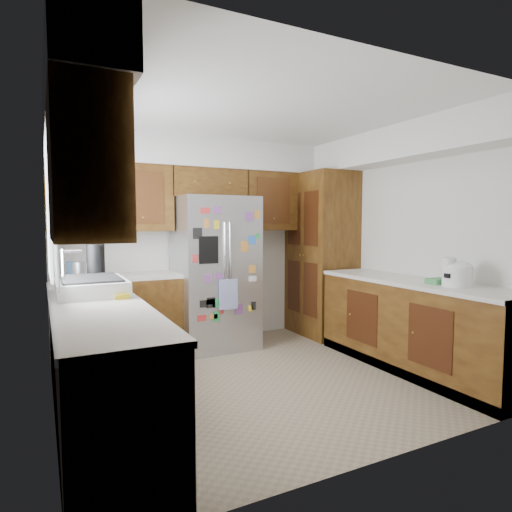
# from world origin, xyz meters

# --- Properties ---
(floor) EXTENTS (3.60, 3.60, 0.00)m
(floor) POSITION_xyz_m (0.00, 0.00, 0.00)
(floor) COLOR tan
(floor) RESTS_ON ground
(room_shell) EXTENTS (3.64, 3.24, 2.52)m
(room_shell) POSITION_xyz_m (-0.11, 0.36, 1.82)
(room_shell) COLOR silver
(room_shell) RESTS_ON ground
(left_counter_run) EXTENTS (1.36, 3.20, 0.92)m
(left_counter_run) POSITION_xyz_m (-1.36, 0.03, 0.43)
(left_counter_run) COLOR #40220C
(left_counter_run) RESTS_ON ground
(right_counter_run) EXTENTS (0.63, 2.25, 0.92)m
(right_counter_run) POSITION_xyz_m (1.50, -0.47, 0.42)
(right_counter_run) COLOR #40220C
(right_counter_run) RESTS_ON ground
(pantry) EXTENTS (0.60, 0.90, 2.15)m
(pantry) POSITION_xyz_m (1.50, 1.15, 1.07)
(pantry) COLOR #40220C
(pantry) RESTS_ON ground
(fridge) EXTENTS (0.90, 0.79, 1.80)m
(fridge) POSITION_xyz_m (-0.00, 1.20, 0.90)
(fridge) COLOR #9C9CA1
(fridge) RESTS_ON ground
(bridge_cabinet) EXTENTS (0.96, 0.34, 0.35)m
(bridge_cabinet) POSITION_xyz_m (0.00, 1.43, 1.98)
(bridge_cabinet) COLOR #40220C
(bridge_cabinet) RESTS_ON fridge
(fridge_top_items) EXTENTS (0.76, 0.29, 0.29)m
(fridge_top_items) POSITION_xyz_m (-0.11, 1.43, 2.28)
(fridge_top_items) COLOR #27379E
(fridge_top_items) RESTS_ON bridge_cabinet
(sink_assembly) EXTENTS (0.52, 0.73, 0.37)m
(sink_assembly) POSITION_xyz_m (-1.50, 0.10, 0.99)
(sink_assembly) COLOR white
(sink_assembly) RESTS_ON left_counter_run
(left_counter_clutter) EXTENTS (0.35, 0.91, 0.38)m
(left_counter_clutter) POSITION_xyz_m (-1.43, 0.83, 1.05)
(left_counter_clutter) COLOR black
(left_counter_clutter) RESTS_ON left_counter_run
(rice_cooker) EXTENTS (0.27, 0.26, 0.23)m
(rice_cooker) POSITION_xyz_m (1.50, -0.95, 1.04)
(rice_cooker) COLOR white
(rice_cooker) RESTS_ON right_counter_run
(paper_towel) EXTENTS (0.12, 0.12, 0.26)m
(paper_towel) POSITION_xyz_m (1.43, -0.91, 1.05)
(paper_towel) COLOR white
(paper_towel) RESTS_ON right_counter_run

